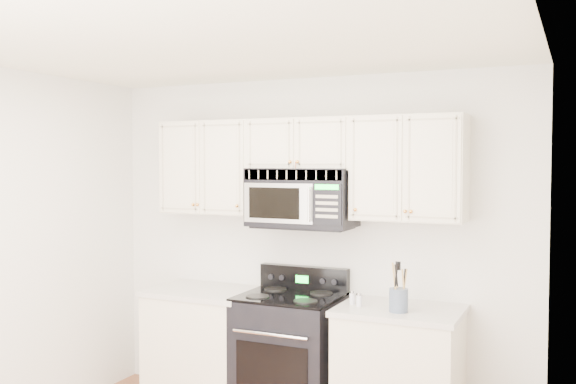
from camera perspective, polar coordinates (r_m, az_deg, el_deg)
The scene contains 9 objects.
room at distance 3.57m, azimuth -8.81°, elevation -7.65°, with size 3.51×3.51×2.61m.
base_cabinet_left at distance 5.37m, azimuth -7.38°, elevation -13.71°, with size 0.86×0.65×0.92m.
base_cabinet_right at distance 4.76m, azimuth 9.88°, elevation -15.90°, with size 0.86×0.65×0.92m.
range at distance 5.01m, azimuth 0.19°, elevation -14.20°, with size 0.74×0.67×1.11m.
upper_cabinets at distance 4.91m, azimuth 1.39°, elevation 2.61°, with size 2.44×0.37×0.75m.
microwave at distance 4.88m, azimuth 1.25°, elevation -0.47°, with size 0.80×0.45×0.44m.
utensil_crock at distance 4.48m, azimuth 9.81°, elevation -9.33°, with size 0.13×0.13×0.34m.
shaker_salt at distance 4.61m, azimuth 6.33°, elevation -9.49°, with size 0.04×0.04×0.10m.
shaker_pepper at distance 4.67m, azimuth 5.73°, elevation -9.31°, with size 0.04×0.04×0.10m.
Camera 1 is at (1.94, -2.93, 1.93)m, focal length 40.00 mm.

